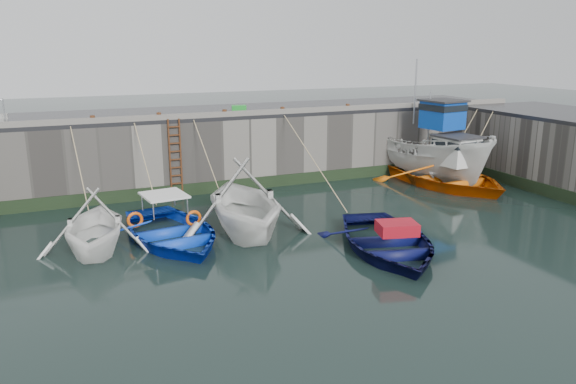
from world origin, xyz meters
name	(u,v)px	position (x,y,z in m)	size (l,w,h in m)	color
ground	(332,280)	(0.00, 0.00, 0.00)	(120.00, 120.00, 0.00)	black
quay_back	(207,147)	(0.00, 12.50, 1.50)	(30.00, 5.00, 3.00)	slate
road_back	(206,113)	(0.00, 12.50, 3.08)	(30.00, 5.00, 0.16)	black
kerb_back	(221,114)	(0.00, 10.15, 3.26)	(30.00, 0.30, 0.20)	slate
algae_back	(224,186)	(0.00, 9.96, 0.25)	(30.00, 0.08, 0.50)	black
ladder	(176,159)	(-2.00, 9.91, 1.59)	(0.51, 0.08, 3.20)	#3F1E0F
boat_near_white	(96,250)	(-5.58, 4.80, 0.00)	(3.60, 4.17, 2.20)	white
boat_near_white_rope	(87,215)	(-5.58, 8.65, 0.00)	(0.04, 3.75, 3.10)	tan
boat_near_blue	(172,240)	(-3.30, 4.76, 0.00)	(3.80, 5.32, 1.10)	blue
boat_near_blue_rope	(151,209)	(-3.30, 8.63, 0.00)	(0.04, 3.78, 3.10)	tan
boat_near_blacktrim	(245,233)	(-0.92, 4.55, 0.00)	(4.57, 5.30, 2.79)	white
boat_near_blacktrim_rope	(212,203)	(-0.92, 8.52, 0.00)	(0.04, 3.93, 3.10)	tan
boat_near_navy	(387,250)	(2.54, 1.34, 0.00)	(3.77, 5.28, 1.09)	#090D3D
boat_near_navy_rope	(309,204)	(2.54, 6.92, 0.00)	(0.04, 6.69, 3.10)	tan
boat_far_white	(431,154)	(9.50, 8.61, 1.16)	(3.65, 7.45, 5.76)	silver
boat_far_orange	(445,175)	(9.38, 7.31, 0.44)	(5.39, 7.06, 4.37)	orange
fish_crate	(239,108)	(1.26, 11.57, 3.30)	(0.63, 0.37, 0.28)	#1B9629
bollard_a	(93,119)	(-5.00, 10.25, 3.30)	(0.18, 0.18, 0.28)	#3F1E0F
bollard_b	(159,116)	(-2.50, 10.25, 3.30)	(0.18, 0.18, 0.28)	#3F1E0F
bollard_c	(225,113)	(0.20, 10.25, 3.30)	(0.18, 0.18, 0.28)	#3F1E0F
bollard_d	(282,110)	(2.80, 10.25, 3.30)	(0.18, 0.18, 0.28)	#3F1E0F
bollard_e	(348,107)	(6.00, 10.25, 3.30)	(0.18, 0.18, 0.28)	#3F1E0F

